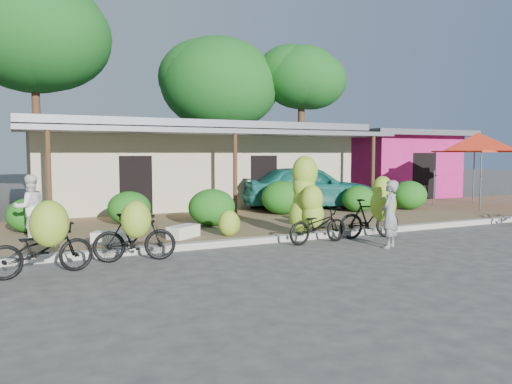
# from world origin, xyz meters

# --- Properties ---
(ground) EXTENTS (100.00, 100.00, 0.00)m
(ground) POSITION_xyz_m (0.00, 0.00, 0.00)
(ground) COLOR #403E3B
(ground) RESTS_ON ground
(sidewalk) EXTENTS (60.00, 6.00, 0.12)m
(sidewalk) POSITION_xyz_m (0.00, 5.00, 0.06)
(sidewalk) COLOR brown
(sidewalk) RESTS_ON ground
(curb) EXTENTS (60.00, 0.25, 0.15)m
(curb) POSITION_xyz_m (0.00, 2.00, 0.07)
(curb) COLOR #A8A399
(curb) RESTS_ON ground
(shop_main) EXTENTS (13.00, 8.50, 3.35)m
(shop_main) POSITION_xyz_m (0.00, 10.93, 1.72)
(shop_main) COLOR #C0B591
(shop_main) RESTS_ON ground
(shop_pink) EXTENTS (6.00, 6.00, 3.25)m
(shop_pink) POSITION_xyz_m (10.50, 10.99, 1.67)
(shop_pink) COLOR #C91E74
(shop_pink) RESTS_ON ground
(tree_far_center) EXTENTS (6.55, 6.54, 10.12)m
(tree_far_center) POSITION_xyz_m (-5.69, 16.11, 7.61)
(tree_far_center) COLOR #4E321F
(tree_far_center) RESTS_ON ground
(tree_center_right) EXTENTS (6.18, 6.14, 8.36)m
(tree_center_right) POSITION_xyz_m (3.31, 16.61, 6.01)
(tree_center_right) COLOR #4E321F
(tree_center_right) RESTS_ON ground
(tree_near_right) EXTENTS (4.39, 4.20, 7.95)m
(tree_near_right) POSITION_xyz_m (7.31, 14.61, 6.31)
(tree_near_right) COLOR #4E321F
(tree_near_right) RESTS_ON ground
(hedge_0) EXTENTS (1.16, 1.05, 0.91)m
(hedge_0) POSITION_xyz_m (-6.13, 5.46, 0.57)
(hedge_0) COLOR #1C5F15
(hedge_0) RESTS_ON sidewalk
(hedge_1) EXTENTS (1.24, 1.11, 0.97)m
(hedge_1) POSITION_xyz_m (-3.49, 5.77, 0.60)
(hedge_1) COLOR #1C5F15
(hedge_1) RESTS_ON sidewalk
(hedge_2) EXTENTS (1.35, 1.22, 1.05)m
(hedge_2) POSITION_xyz_m (-1.42, 4.50, 0.65)
(hedge_2) COLOR #1C5F15
(hedge_2) RESTS_ON sidewalk
(hedge_3) EXTENTS (1.46, 1.31, 1.14)m
(hedge_3) POSITION_xyz_m (1.69, 5.98, 0.69)
(hedge_3) COLOR #1C5F15
(hedge_3) RESTS_ON sidewalk
(hedge_4) EXTENTS (1.19, 1.07, 0.93)m
(hedge_4) POSITION_xyz_m (4.45, 5.43, 0.58)
(hedge_4) COLOR #1C5F15
(hedge_4) RESTS_ON sidewalk
(hedge_5) EXTENTS (1.35, 1.22, 1.06)m
(hedge_5) POSITION_xyz_m (6.59, 5.24, 0.65)
(hedge_5) COLOR #1C5F15
(hedge_5) RESTS_ON sidewalk
(red_canopy) EXTENTS (3.50, 3.50, 2.86)m
(red_canopy) POSITION_xyz_m (9.67, 4.89, 2.61)
(red_canopy) COLOR #59595E
(red_canopy) RESTS_ON sidewalk
(bike_far_left) EXTENTS (1.90, 1.38, 1.40)m
(bike_far_left) POSITION_xyz_m (-6.03, 0.70, 0.58)
(bike_far_left) COLOR black
(bike_far_left) RESTS_ON ground
(bike_left) EXTENTS (1.70, 1.25, 1.30)m
(bike_left) POSITION_xyz_m (-4.31, 1.14, 0.59)
(bike_left) COLOR black
(bike_left) RESTS_ON ground
(bike_center) EXTENTS (1.72, 1.22, 2.13)m
(bike_center) POSITION_xyz_m (0.11, 1.68, 0.85)
(bike_center) COLOR black
(bike_center) RESTS_ON ground
(bike_right) EXTENTS (1.76, 1.30, 1.63)m
(bike_right) POSITION_xyz_m (1.69, 1.18, 0.71)
(bike_right) COLOR black
(bike_right) RESTS_ON ground
(loose_banana_a) EXTENTS (0.53, 0.45, 0.66)m
(loose_banana_a) POSITION_xyz_m (-1.67, 2.64, 0.45)
(loose_banana_a) COLOR #9DBF2F
(loose_banana_a) RESTS_ON sidewalk
(loose_banana_b) EXTENTS (0.48, 0.41, 0.60)m
(loose_banana_b) POSITION_xyz_m (-1.59, 2.70, 0.42)
(loose_banana_b) COLOR #9DBF2F
(loose_banana_b) RESTS_ON sidewalk
(loose_banana_c) EXTENTS (0.53, 0.45, 0.66)m
(loose_banana_c) POSITION_xyz_m (1.00, 2.96, 0.45)
(loose_banana_c) COLOR #9DBF2F
(loose_banana_c) RESTS_ON sidewalk
(sack_near) EXTENTS (0.93, 0.81, 0.30)m
(sack_near) POSITION_xyz_m (-2.76, 2.91, 0.27)
(sack_near) COLOR silver
(sack_near) RESTS_ON sidewalk
(sack_far) EXTENTS (0.84, 0.70, 0.28)m
(sack_far) POSITION_xyz_m (-4.54, 2.81, 0.26)
(sack_far) COLOR silver
(sack_far) RESTS_ON sidewalk
(vendor) EXTENTS (0.68, 0.63, 1.57)m
(vendor) POSITION_xyz_m (1.33, 0.19, 0.78)
(vendor) COLOR gray
(vendor) RESTS_ON ground
(bystander) EXTENTS (0.88, 0.76, 1.56)m
(bystander) POSITION_xyz_m (-6.14, 4.20, 0.90)
(bystander) COLOR white
(bystander) RESTS_ON sidewalk
(teal_van) EXTENTS (5.14, 3.02, 1.64)m
(teal_van) POSITION_xyz_m (3.33, 7.00, 0.94)
(teal_van) COLOR #186C61
(teal_van) RESTS_ON sidewalk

